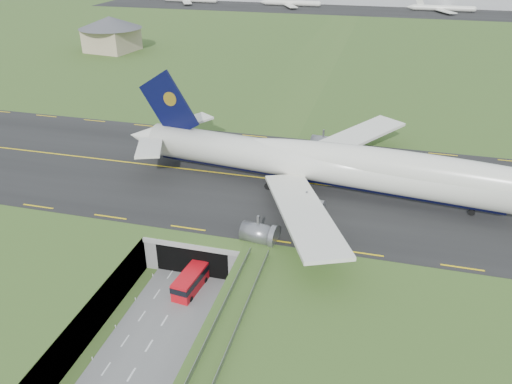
# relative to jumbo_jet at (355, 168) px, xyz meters

# --- Properties ---
(ground) EXTENTS (900.00, 900.00, 0.00)m
(ground) POSITION_rel_jumbo_jet_xyz_m (-22.71, -30.48, -11.44)
(ground) COLOR #335120
(ground) RESTS_ON ground
(airfield_deck) EXTENTS (800.00, 800.00, 6.00)m
(airfield_deck) POSITION_rel_jumbo_jet_xyz_m (-22.71, -30.48, -8.44)
(airfield_deck) COLOR gray
(airfield_deck) RESTS_ON ground
(trench_road) EXTENTS (12.00, 75.00, 0.20)m
(trench_road) POSITION_rel_jumbo_jet_xyz_m (-22.71, -37.98, -11.34)
(trench_road) COLOR slate
(trench_road) RESTS_ON ground
(taxiway) EXTENTS (800.00, 44.00, 0.18)m
(taxiway) POSITION_rel_jumbo_jet_xyz_m (-22.71, 2.52, -5.35)
(taxiway) COLOR black
(taxiway) RESTS_ON airfield_deck
(tunnel_portal) EXTENTS (17.00, 22.30, 6.00)m
(tunnel_portal) POSITION_rel_jumbo_jet_xyz_m (-22.71, -13.77, -8.11)
(tunnel_portal) COLOR gray
(tunnel_portal) RESTS_ON ground
(jumbo_jet) EXTENTS (95.04, 60.73, 20.22)m
(jumbo_jet) POSITION_rel_jumbo_jet_xyz_m (0.00, 0.00, 0.00)
(jumbo_jet) COLOR silver
(jumbo_jet) RESTS_ON ground
(shuttle_tram) EXTENTS (3.61, 7.70, 3.04)m
(shuttle_tram) POSITION_rel_jumbo_jet_xyz_m (-21.65, -26.05, -9.77)
(shuttle_tram) COLOR red
(shuttle_tram) RESTS_ON ground
(service_building) EXTENTS (27.73, 27.73, 13.31)m
(service_building) POSITION_rel_jumbo_jet_xyz_m (-103.11, 98.92, 2.45)
(service_building) COLOR tan
(service_building) RESTS_ON ground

